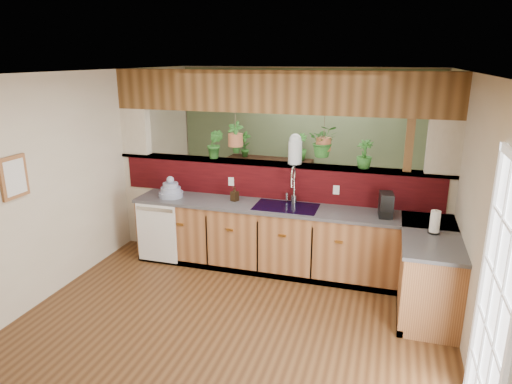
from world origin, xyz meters
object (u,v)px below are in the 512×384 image
(glass_jar, at_px, (295,149))
(soap_dispenser, at_px, (235,194))
(faucet, at_px, (293,184))
(dish_stack, at_px, (171,190))
(coffee_maker, at_px, (386,206))
(paper_towel, at_px, (435,222))
(shelving_console, at_px, (269,186))

(glass_jar, bearing_deg, soap_dispenser, -156.50)
(faucet, xyz_separation_m, dish_stack, (-1.68, -0.18, -0.18))
(dish_stack, height_order, coffee_maker, same)
(coffee_maker, distance_m, paper_towel, 0.67)
(dish_stack, xyz_separation_m, paper_towel, (3.39, -0.41, 0.03))
(coffee_maker, bearing_deg, shelving_console, 124.71)
(dish_stack, relative_size, soap_dispenser, 1.74)
(shelving_console, bearing_deg, glass_jar, -62.92)
(faucet, height_order, shelving_console, faucet)
(soap_dispenser, xyz_separation_m, glass_jar, (0.74, 0.32, 0.60))
(paper_towel, height_order, glass_jar, glass_jar)
(soap_dispenser, bearing_deg, faucet, 7.36)
(paper_towel, xyz_separation_m, shelving_console, (-2.60, 2.71, -0.53))
(faucet, relative_size, paper_towel, 1.85)
(faucet, height_order, paper_towel, faucet)
(coffee_maker, xyz_separation_m, paper_towel, (0.53, -0.41, -0.01))
(glass_jar, relative_size, shelving_console, 0.26)
(shelving_console, bearing_deg, coffee_maker, -45.14)
(faucet, relative_size, dish_stack, 1.52)
(coffee_maker, relative_size, shelving_console, 0.19)
(glass_jar, bearing_deg, paper_towel, -24.86)
(faucet, relative_size, coffee_maker, 1.74)
(glass_jar, distance_m, shelving_console, 2.35)
(dish_stack, bearing_deg, paper_towel, -6.81)
(faucet, relative_size, shelving_console, 0.33)
(dish_stack, xyz_separation_m, coffee_maker, (2.86, 0.01, 0.04))
(soap_dispenser, bearing_deg, glass_jar, 23.50)
(faucet, bearing_deg, paper_towel, -18.83)
(faucet, xyz_separation_m, paper_towel, (1.71, -0.58, -0.15))
(coffee_maker, height_order, shelving_console, coffee_maker)
(soap_dispenser, height_order, paper_towel, paper_towel)
(paper_towel, distance_m, glass_jar, 2.00)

